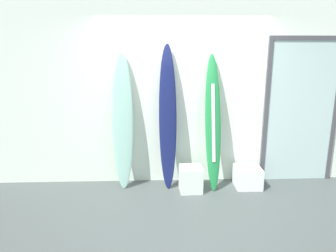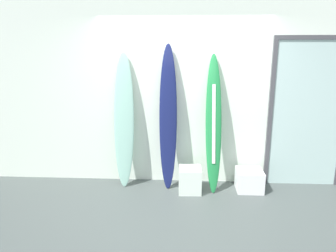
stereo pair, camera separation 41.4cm
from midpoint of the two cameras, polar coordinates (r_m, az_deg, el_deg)
ground at (r=4.02m, az=5.72°, el=-17.05°), size 8.00×8.00×0.04m
wall_back at (r=4.79m, az=5.44°, el=6.13°), size 7.20×0.20×2.80m
surfboard_seafoam at (r=4.65m, az=-5.52°, el=0.70°), size 0.31×0.30×2.00m
surfboard_navy at (r=4.56m, az=2.63°, el=1.44°), size 0.27×0.34×2.12m
surfboard_emerald at (r=4.56m, az=10.90°, el=0.33°), size 0.26×0.47×1.98m
display_block_left at (r=4.65m, az=6.60°, el=-9.77°), size 0.33×0.33×0.37m
display_block_center at (r=4.89m, az=17.01°, el=-9.46°), size 0.38×0.38×0.31m
glass_door at (r=5.13m, az=26.24°, el=2.40°), size 1.14×0.06×2.23m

